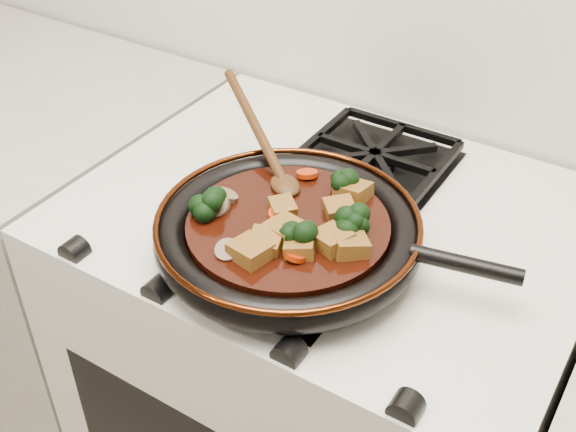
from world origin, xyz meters
The scene contains 29 objects.
stove centered at (0.00, 1.69, 0.45)m, with size 0.76×0.60×0.90m, color silver.
burner_grate_front centered at (0.00, 1.55, 0.91)m, with size 0.23×0.23×0.03m, color black, non-canonical shape.
burner_grate_back centered at (0.00, 1.83, 0.91)m, with size 0.23×0.23×0.03m, color black, non-canonical shape.
skillet centered at (0.00, 1.56, 0.94)m, with size 0.48×0.36×0.05m.
braising_sauce centered at (0.00, 1.56, 0.95)m, with size 0.27×0.27×0.02m, color black.
tofu_cube_0 centered at (0.05, 1.52, 0.97)m, with size 0.04×0.03×0.02m, color brown.
tofu_cube_1 centered at (0.00, 1.48, 0.97)m, with size 0.04×0.05×0.02m, color brown.
tofu_cube_2 centered at (0.10, 1.56, 0.97)m, with size 0.04×0.04×0.02m, color brown.
tofu_cube_3 centered at (0.08, 1.55, 0.97)m, with size 0.04×0.04×0.02m, color brown.
tofu_cube_4 centered at (0.05, 1.62, 0.97)m, with size 0.04×0.04×0.02m, color brown.
tofu_cube_5 centered at (-0.02, 1.58, 0.97)m, with size 0.03×0.03×0.02m, color brown.
tofu_cube_6 centered at (0.05, 1.66, 0.97)m, with size 0.04×0.04×0.02m, color brown.
tofu_cube_7 centered at (0.01, 1.50, 0.97)m, with size 0.04×0.04×0.02m, color brown.
tofu_cube_8 centered at (0.01, 1.54, 0.97)m, with size 0.04×0.04×0.02m, color brown.
broccoli_floret_0 centered at (0.03, 1.52, 0.97)m, with size 0.06×0.06×0.06m, color black, non-canonical shape.
broccoli_floret_1 centered at (0.03, 1.53, 0.97)m, with size 0.05×0.05×0.05m, color black, non-canonical shape.
broccoli_floret_2 centered at (-0.09, 1.52, 0.97)m, with size 0.06×0.06×0.05m, color black, non-canonical shape.
broccoli_floret_3 centered at (0.02, 1.67, 0.97)m, with size 0.06×0.06×0.05m, color black, non-canonical shape.
broccoli_floret_4 centered at (0.09, 1.58, 0.97)m, with size 0.06×0.06×0.05m, color black, non-canonical shape.
broccoli_floret_5 centered at (-0.10, 1.54, 0.97)m, with size 0.06×0.06×0.05m, color black, non-canonical shape.
broccoli_floret_6 centered at (0.09, 1.59, 0.97)m, with size 0.06×0.06×0.06m, color black, non-canonical shape.
carrot_coin_0 centered at (-0.01, 1.57, 0.96)m, with size 0.03×0.03×0.01m, color #A62404.
carrot_coin_1 centered at (0.05, 1.51, 0.96)m, with size 0.03×0.03×0.01m, color #A62404.
carrot_coin_2 centered at (-0.02, 1.48, 0.96)m, with size 0.03×0.03×0.01m, color #A62404.
carrot_coin_3 centered at (-0.03, 1.67, 0.96)m, with size 0.03×0.03×0.01m, color #A62404.
mushroom_slice_0 centered at (-0.03, 1.47, 0.97)m, with size 0.03×0.03×0.01m, color brown.
mushroom_slice_1 centered at (-0.10, 1.56, 0.97)m, with size 0.03×0.03×0.01m, color brown.
mushroom_slice_2 centered at (-0.09, 1.54, 0.97)m, with size 0.04×0.04×0.01m, color brown.
wooden_spoon centered at (-0.10, 1.67, 0.98)m, with size 0.14×0.11×0.25m.
Camera 1 is at (0.41, 0.92, 1.55)m, focal length 45.00 mm.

